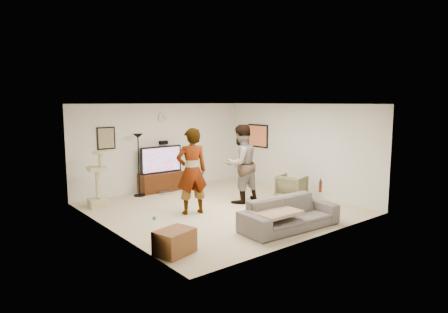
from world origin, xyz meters
TOP-DOWN VIEW (x-y plane):
  - floor at (0.00, 0.00)m, footprint 5.50×5.50m
  - ceiling at (0.00, 0.00)m, footprint 5.50×5.50m
  - wall_back at (0.00, 2.75)m, footprint 5.50×0.04m
  - wall_front at (0.00, -2.75)m, footprint 5.50×0.04m
  - wall_left at (-2.75, 0.00)m, footprint 0.04×5.50m
  - wall_right at (2.75, 0.00)m, footprint 0.04×5.50m
  - wall_clock at (0.00, 2.72)m, footprint 0.26×0.04m
  - wall_speaker at (0.00, 2.69)m, footprint 0.25×0.10m
  - picture_back at (-1.70, 2.73)m, footprint 0.42×0.03m
  - picture_right at (2.73, 1.60)m, footprint 0.03×0.78m
  - tv_stand at (-0.20, 2.50)m, footprint 1.30×0.45m
  - console_box at (-0.24, 2.11)m, footprint 0.40×0.30m
  - tv at (-0.20, 2.50)m, footprint 1.28×0.08m
  - tv_screen at (-0.20, 2.46)m, footprint 1.18×0.01m
  - floor_lamp at (-0.96, 2.38)m, footprint 0.32×0.32m
  - cat_tree at (-2.26, 1.99)m, footprint 0.49×0.49m
  - person_left at (-0.80, 0.05)m, footprint 0.82×0.66m
  - person_right at (0.74, 0.12)m, footprint 0.97×0.75m
  - sofa at (0.12, -2.09)m, footprint 2.17×0.98m
  - throw_blanket at (-0.29, -2.09)m, footprint 0.91×0.71m
  - beer_bottle at (1.09, -2.09)m, footprint 0.06×0.06m
  - armchair at (2.05, -0.43)m, footprint 0.86×0.84m
  - side_table at (-2.40, -1.78)m, footprint 0.73×0.61m
  - toy_ball at (-1.72, 0.17)m, footprint 0.07×0.07m

SIDE VIEW (x-z plane):
  - floor at x=0.00m, z-range -0.02..0.00m
  - console_box at x=-0.24m, z-range 0.00..0.07m
  - toy_ball at x=-1.72m, z-range 0.00..0.07m
  - side_table at x=-2.40m, z-range 0.00..0.42m
  - tv_stand at x=-0.20m, z-range 0.00..0.54m
  - sofa at x=0.12m, z-range 0.00..0.62m
  - armchair at x=2.05m, z-range 0.00..0.63m
  - throw_blanket at x=-0.29m, z-range 0.39..0.45m
  - cat_tree at x=-2.26m, z-range 0.00..1.38m
  - beer_bottle at x=1.09m, z-range 0.62..0.87m
  - floor_lamp at x=-0.96m, z-range 0.00..1.69m
  - tv at x=-0.20m, z-range 0.54..1.30m
  - tv_screen at x=-0.20m, z-range 0.59..1.26m
  - person_left at x=-0.80m, z-range 0.00..1.98m
  - person_right at x=0.74m, z-range 0.00..1.99m
  - wall_back at x=0.00m, z-range 0.00..2.50m
  - wall_front at x=0.00m, z-range 0.00..2.50m
  - wall_left at x=-2.75m, z-range 0.00..2.50m
  - wall_right at x=2.75m, z-range 0.00..2.50m
  - wall_speaker at x=0.00m, z-range 1.33..1.43m
  - picture_right at x=2.73m, z-range 1.19..1.81m
  - picture_back at x=-1.70m, z-range 1.34..1.86m
  - wall_clock at x=0.00m, z-range 1.97..2.23m
  - ceiling at x=0.00m, z-range 2.50..2.52m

